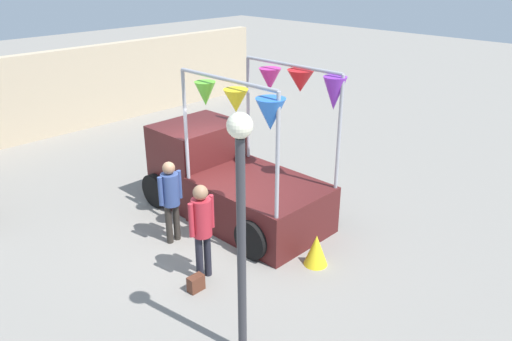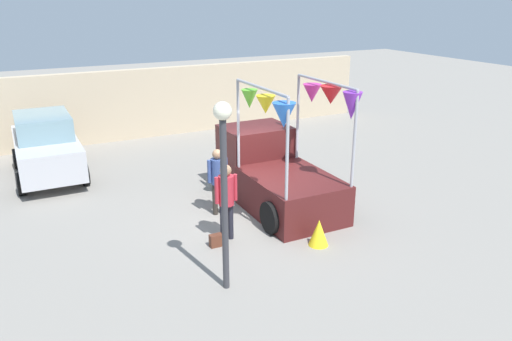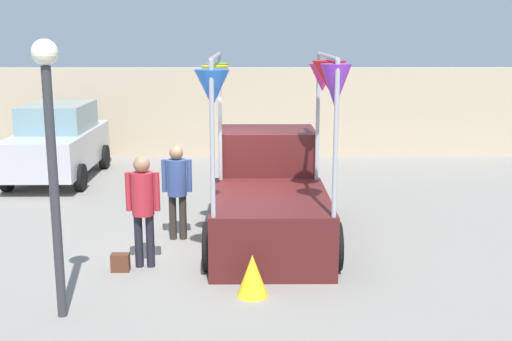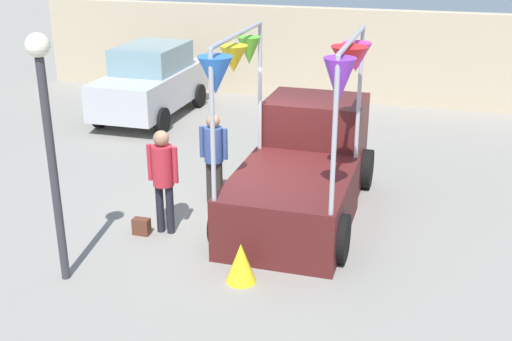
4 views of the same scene
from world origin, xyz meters
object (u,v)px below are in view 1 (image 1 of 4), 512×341
object	(u,v)px
person_vendor	(171,194)
handbag	(196,283)
vendor_truck	(227,174)
folded_kite_bundle_sunflower	(316,250)
person_customer	(202,223)
street_lamp	(241,205)

from	to	relation	value
person_vendor	handbag	size ratio (longest dim) A/B	6.03
person_vendor	vendor_truck	bearing A→B (deg)	6.09
folded_kite_bundle_sunflower	handbag	bearing A→B (deg)	154.78
person_customer	folded_kite_bundle_sunflower	xyz separation A→B (m)	(1.68, -1.16, -0.78)
vendor_truck	person_customer	size ratio (longest dim) A/B	2.30
handbag	street_lamp	size ratio (longest dim) A/B	0.08
handbag	folded_kite_bundle_sunflower	world-z (taller)	folded_kite_bundle_sunflower
person_customer	person_vendor	size ratio (longest dim) A/B	1.05
person_vendor	handbag	xyz separation A→B (m)	(-0.72, -1.57, -0.88)
handbag	street_lamp	bearing A→B (deg)	-105.72
handbag	person_vendor	bearing A→B (deg)	65.35
street_lamp	handbag	bearing A→B (deg)	74.28
vendor_truck	street_lamp	size ratio (longest dim) A/B	1.15
person_vendor	folded_kite_bundle_sunflower	distance (m)	2.94
person_customer	folded_kite_bundle_sunflower	distance (m)	2.18
street_lamp	person_customer	bearing A→B (deg)	65.96
person_customer	person_vendor	world-z (taller)	person_customer
person_vendor	street_lamp	world-z (taller)	street_lamp
handbag	street_lamp	distance (m)	2.75
vendor_truck	handbag	world-z (taller)	vendor_truck
person_customer	vendor_truck	bearing A→B (deg)	37.76
person_vendor	street_lamp	xyz separation A→B (m)	(-1.17, -3.16, 1.32)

